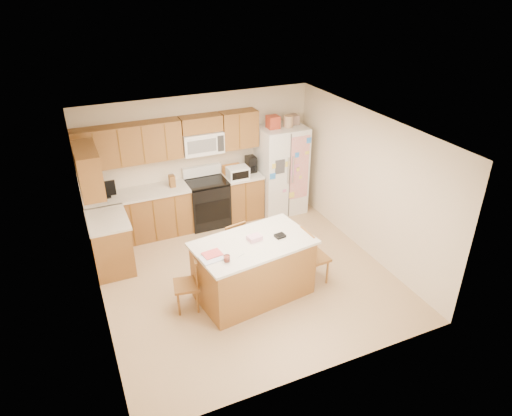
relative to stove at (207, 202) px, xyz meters
name	(u,v)px	position (x,y,z in m)	size (l,w,h in m)	color
ground	(246,275)	(0.00, -1.94, -0.47)	(4.50, 4.50, 0.00)	tan
room_shell	(245,198)	(0.00, -1.94, 0.97)	(4.60, 4.60, 2.52)	beige
cabinetry	(157,193)	(-0.98, -0.15, 0.44)	(3.36, 1.56, 2.15)	brown
stove	(207,202)	(0.00, 0.00, 0.00)	(0.76, 0.65, 1.13)	black
refrigerator	(281,169)	(1.57, -0.06, 0.45)	(0.90, 0.79, 2.04)	white
island	(253,269)	(-0.08, -2.43, 0.01)	(1.86, 1.24, 1.04)	brown
windsor_chair_left	(188,284)	(-1.08, -2.32, -0.05)	(0.43, 0.44, 0.89)	brown
windsor_chair_back	(232,246)	(-0.12, -1.63, -0.04)	(0.45, 0.44, 0.91)	brown
windsor_chair_right	(313,257)	(0.93, -2.49, -0.02)	(0.42, 0.44, 0.96)	brown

